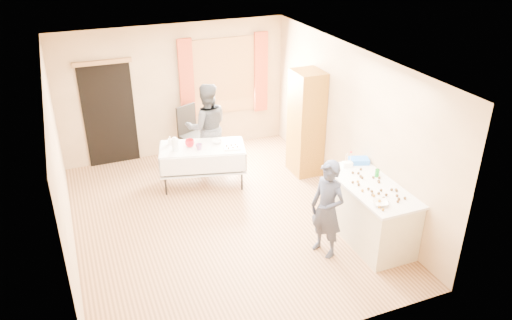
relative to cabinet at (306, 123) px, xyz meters
name	(u,v)px	position (x,y,z in m)	size (l,w,h in m)	color
floor	(222,219)	(-1.99, -1.00, -0.99)	(4.50, 5.50, 0.02)	#9E7047
ceiling	(216,60)	(-1.99, -1.00, 1.63)	(4.50, 5.50, 0.02)	white
wall_back	(175,91)	(-1.99, 1.76, 0.32)	(4.50, 0.02, 2.60)	tan
wall_front	(302,250)	(-1.99, -3.76, 0.32)	(4.50, 0.02, 2.60)	tan
wall_left	(59,172)	(-4.25, -1.00, 0.32)	(0.02, 5.50, 2.60)	tan
wall_right	(349,124)	(0.27, -1.00, 0.32)	(0.02, 5.50, 2.60)	tan
window_frame	(224,76)	(-0.99, 1.72, 0.52)	(1.32, 0.06, 1.52)	olive
window_pane	(224,76)	(-0.99, 1.70, 0.52)	(1.20, 0.02, 1.40)	white
curtain_left	(187,81)	(-1.77, 1.67, 0.52)	(0.28, 0.06, 1.65)	#A83D22
curtain_right	(261,72)	(-0.21, 1.67, 0.52)	(0.28, 0.06, 1.65)	#A83D22
doorway	(109,115)	(-3.29, 1.73, 0.02)	(0.95, 0.04, 2.00)	black
door_lintel	(102,62)	(-3.29, 1.70, 1.04)	(1.05, 0.06, 0.08)	olive
cabinet	(306,123)	(0.00, 0.00, 0.00)	(0.50, 0.60, 1.96)	brown
counter	(369,211)	(-0.10, -2.29, -0.53)	(0.77, 1.62, 0.91)	beige
party_table	(203,162)	(-1.92, 0.22, -0.54)	(1.63, 1.11, 0.75)	black
chair	(193,144)	(-1.80, 1.30, -0.66)	(0.59, 0.59, 1.09)	black
girl	(327,209)	(-0.88, -2.38, -0.25)	(0.52, 0.62, 1.46)	#222639
woman	(207,127)	(-1.64, 0.83, -0.14)	(0.90, 0.75, 1.68)	black
soda_can	(377,173)	(0.10, -2.11, -0.01)	(0.07, 0.07, 0.12)	#188724
mixing_bowl	(380,203)	(-0.31, -2.80, -0.05)	(0.27, 0.27, 0.05)	white
foam_block	(347,164)	(-0.14, -1.66, -0.03)	(0.15, 0.10, 0.08)	white
blue_basket	(359,161)	(0.10, -1.62, -0.03)	(0.30, 0.20, 0.08)	blue
pitcher	(175,145)	(-2.39, 0.24, -0.12)	(0.11, 0.11, 0.22)	silver
cup_red	(190,143)	(-2.12, 0.30, -0.17)	(0.17, 0.17, 0.13)	red
cup_rainbow	(199,147)	(-2.01, 0.12, -0.18)	(0.12, 0.12, 0.11)	red
small_bowl	(217,142)	(-1.63, 0.26, -0.21)	(0.20, 0.20, 0.05)	white
pastry_tray	(232,148)	(-1.45, -0.04, -0.22)	(0.28, 0.20, 0.02)	white
bottle	(170,140)	(-2.41, 0.52, -0.15)	(0.09, 0.09, 0.15)	white
cake_balls	(377,189)	(-0.13, -2.45, -0.05)	(0.52, 1.13, 0.04)	#3F2314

